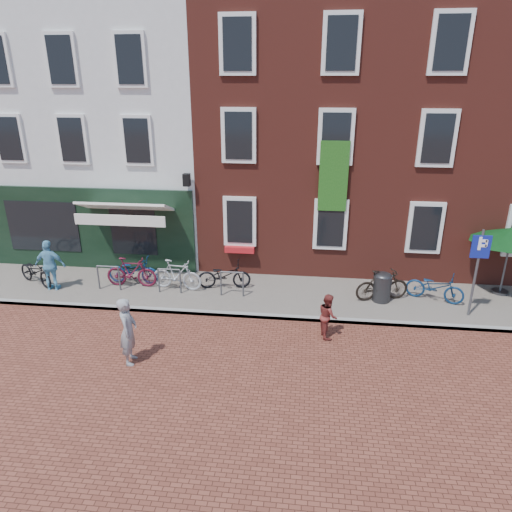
# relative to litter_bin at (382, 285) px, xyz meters

# --- Properties ---
(ground) EXTENTS (80.00, 80.00, 0.00)m
(ground) POSITION_rel_litter_bin_xyz_m (-5.09, -1.41, -0.61)
(ground) COLOR brown
(sidewalk) EXTENTS (24.00, 3.00, 0.10)m
(sidewalk) POSITION_rel_litter_bin_xyz_m (-4.09, 0.09, -0.56)
(sidewalk) COLOR slate
(sidewalk) RESTS_ON ground
(building_stucco) EXTENTS (8.00, 8.00, 9.00)m
(building_stucco) POSITION_rel_litter_bin_xyz_m (-10.09, 5.59, 3.89)
(building_stucco) COLOR silver
(building_stucco) RESTS_ON ground
(building_brick_mid) EXTENTS (6.00, 8.00, 10.00)m
(building_brick_mid) POSITION_rel_litter_bin_xyz_m (-3.09, 5.59, 4.39)
(building_brick_mid) COLOR maroon
(building_brick_mid) RESTS_ON ground
(building_brick_right) EXTENTS (6.00, 8.00, 10.00)m
(building_brick_right) POSITION_rel_litter_bin_xyz_m (2.91, 5.59, 4.39)
(building_brick_right) COLOR maroon
(building_brick_right) RESTS_ON ground
(litter_bin) EXTENTS (0.54, 0.54, 0.99)m
(litter_bin) POSITION_rel_litter_bin_xyz_m (0.00, 0.00, 0.00)
(litter_bin) COLOR #2F2F32
(litter_bin) RESTS_ON sidewalk
(parking_sign) EXTENTS (0.50, 0.08, 2.58)m
(parking_sign) POSITION_rel_litter_bin_xyz_m (2.39, -0.65, 1.19)
(parking_sign) COLOR #4C4C4F
(parking_sign) RESTS_ON sidewalk
(parasol) EXTENTS (2.44, 2.44, 2.28)m
(parasol) POSITION_rel_litter_bin_xyz_m (3.83, 0.99, 1.52)
(parasol) COLOR #4C4C4F
(parasol) RESTS_ON sidewalk
(woman) EXTENTS (0.50, 0.68, 1.71)m
(woman) POSITION_rel_litter_bin_xyz_m (-6.48, -3.90, 0.24)
(woman) COLOR gray
(woman) RESTS_ON ground
(boy) EXTENTS (0.59, 0.69, 1.22)m
(boy) POSITION_rel_litter_bin_xyz_m (-1.69, -2.12, -0.00)
(boy) COLOR maroon
(boy) RESTS_ON ground
(cafe_person) EXTENTS (0.99, 0.46, 1.66)m
(cafe_person) POSITION_rel_litter_bin_xyz_m (-10.39, -0.41, 0.32)
(cafe_person) COLOR #66ADCE
(cafe_person) RESTS_ON sidewalk
(bicycle_0) EXTENTS (1.78, 1.34, 0.90)m
(bicycle_0) POSITION_rel_litter_bin_xyz_m (-11.15, -0.09, -0.07)
(bicycle_0) COLOR black
(bicycle_0) RESTS_ON sidewalk
(bicycle_1) EXTENTS (1.66, 0.50, 0.99)m
(bicycle_1) POSITION_rel_litter_bin_xyz_m (-7.95, 0.12, -0.02)
(bicycle_1) COLOR #561023
(bicycle_1) RESTS_ON sidewalk
(bicycle_2) EXTENTS (1.71, 0.61, 0.90)m
(bicycle_2) POSITION_rel_litter_bin_xyz_m (-7.99, 0.40, -0.07)
(bicycle_2) COLOR navy
(bicycle_2) RESTS_ON sidewalk
(bicycle_3) EXTENTS (1.70, 0.67, 0.99)m
(bicycle_3) POSITION_rel_litter_bin_xyz_m (-6.43, 0.09, -0.02)
(bicycle_3) COLOR #ACADAF
(bicycle_3) RESTS_ON sidewalk
(bicycle_4) EXTENTS (1.77, 0.83, 0.90)m
(bicycle_4) POSITION_rel_litter_bin_xyz_m (-4.94, 0.35, -0.07)
(bicycle_4) COLOR black
(bicycle_4) RESTS_ON sidewalk
(bicycle_5) EXTENTS (1.72, 0.88, 0.99)m
(bicycle_5) POSITION_rel_litter_bin_xyz_m (0.00, 0.05, -0.02)
(bicycle_5) COLOR black
(bicycle_5) RESTS_ON sidewalk
(bicycle_6) EXTENTS (1.81, 1.16, 0.90)m
(bicycle_6) POSITION_rel_litter_bin_xyz_m (1.60, 0.21, -0.07)
(bicycle_6) COLOR #0D2A4F
(bicycle_6) RESTS_ON sidewalk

